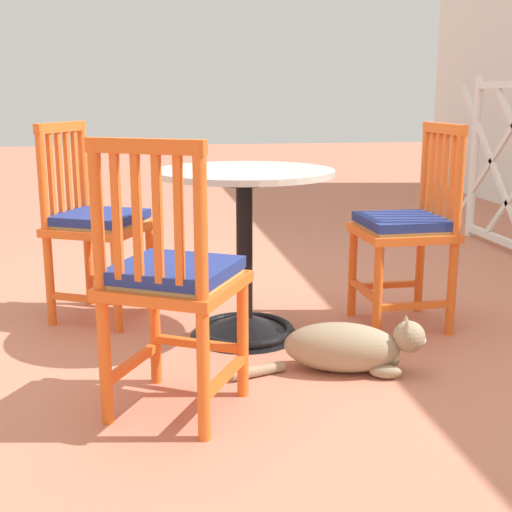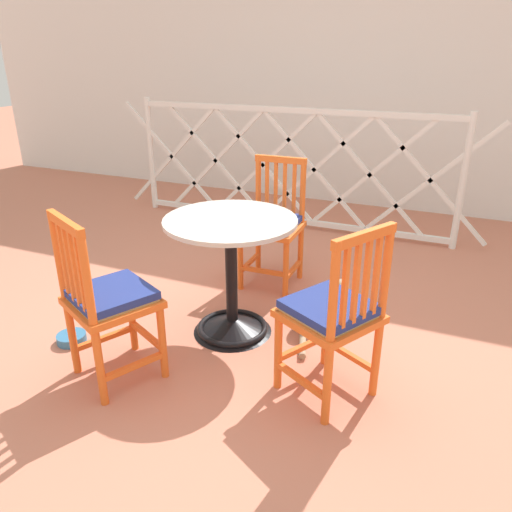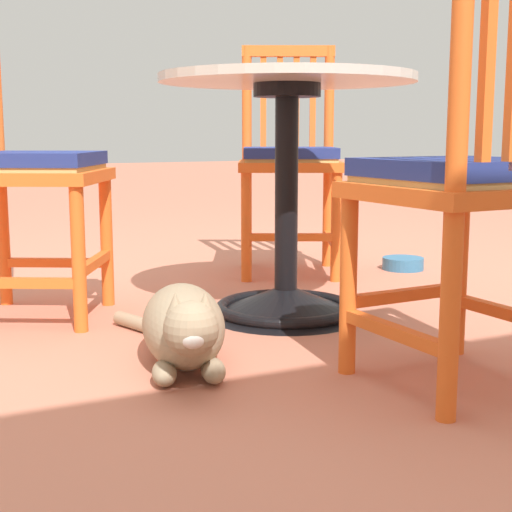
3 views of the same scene
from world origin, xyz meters
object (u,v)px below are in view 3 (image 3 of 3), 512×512
cafe_table (286,225)px  orange_chair_tucked_in (467,186)px  tabby_cat (184,328)px  pet_water_bowl (403,263)px  orange_chair_at_corner (289,162)px  orange_chair_facing_out (27,171)px

cafe_table → orange_chair_tucked_in: orange_chair_tucked_in is taller
cafe_table → tabby_cat: (0.47, 0.34, -0.19)m
cafe_table → pet_water_bowl: bearing=-149.5°
cafe_table → orange_chair_at_corner: bearing=-119.9°
cafe_table → pet_water_bowl: (-0.83, -0.49, -0.26)m
pet_water_bowl → cafe_table: bearing=30.5°
cafe_table → orange_chair_facing_out: (0.70, -0.34, 0.16)m
cafe_table → tabby_cat: bearing=36.0°
tabby_cat → pet_water_bowl: size_ratio=4.38×
cafe_table → orange_chair_tucked_in: bearing=92.5°
orange_chair_facing_out → tabby_cat: (-0.23, 0.68, -0.35)m
orange_chair_tucked_in → tabby_cat: 0.73m
orange_chair_at_corner → orange_chair_tucked_in: size_ratio=1.00×
cafe_table → pet_water_bowl: 0.99m
cafe_table → tabby_cat: 0.61m
cafe_table → orange_chair_at_corner: (-0.37, -0.64, 0.16)m
cafe_table → tabby_cat: size_ratio=1.02×
orange_chair_facing_out → tabby_cat: bearing=108.6°
orange_chair_tucked_in → pet_water_bowl: bearing=-122.9°
pet_water_bowl → orange_chair_at_corner: bearing=-19.1°
orange_chair_at_corner → pet_water_bowl: orange_chair_at_corner is taller
orange_chair_tucked_in → tabby_cat: size_ratio=1.23×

